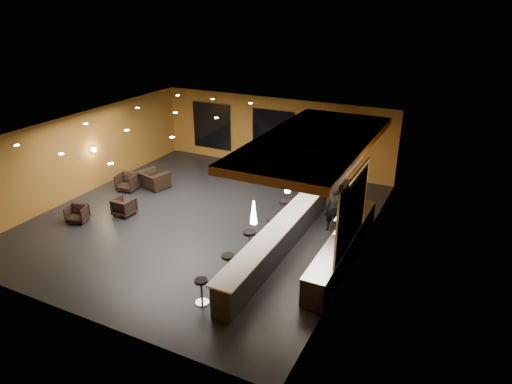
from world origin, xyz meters
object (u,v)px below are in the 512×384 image
at_px(column, 326,162).
at_px(pendant_0, 254,212).
at_px(staff_c, 354,203).
at_px(armchair_b, 124,207).
at_px(bar_counter, 280,239).
at_px(prep_counter, 343,247).
at_px(armchair_a, 77,214).
at_px(bar_stool_4, 284,208).
at_px(bar_stool_5, 298,198).
at_px(armchair_c, 127,182).
at_px(bar_stool_0, 201,288).
at_px(staff_a, 334,208).
at_px(bar_stool_2, 249,240).
at_px(armchair_d, 154,180).
at_px(bar_stool_3, 272,226).
at_px(bar_stool_1, 228,264).
at_px(pendant_2, 314,160).
at_px(staff_b, 339,196).
at_px(pendant_1, 288,182).

height_order(column, pendant_0, column).
relative_size(staff_c, armchair_b, 2.09).
relative_size(bar_counter, prep_counter, 1.33).
xyz_separation_m(armchair_a, bar_stool_4, (7.05, 3.53, 0.22)).
distance_m(bar_counter, bar_stool_5, 3.38).
height_order(prep_counter, bar_stool_5, prep_counter).
xyz_separation_m(staff_c, armchair_c, (-9.78, -1.35, -0.42)).
height_order(column, armchair_c, column).
distance_m(armchair_a, bar_stool_0, 7.30).
height_order(armchair_c, bar_stool_5, bar_stool_5).
height_order(staff_a, bar_stool_2, staff_a).
bearing_deg(bar_stool_5, bar_stool_2, -92.63).
bearing_deg(armchair_d, bar_stool_3, 178.30).
distance_m(bar_counter, bar_stool_0, 3.64).
relative_size(bar_stool_0, bar_stool_1, 0.93).
xyz_separation_m(bar_counter, armchair_a, (-7.82, -1.38, -0.17)).
xyz_separation_m(pendant_2, staff_b, (0.90, 0.69, -1.58)).
bearing_deg(armchair_b, column, -145.09).
distance_m(prep_counter, armchair_c, 10.28).
xyz_separation_m(pendant_0, bar_stool_0, (-0.85, -1.54, -1.86)).
bearing_deg(staff_b, armchair_b, -164.52).
bearing_deg(pendant_2, staff_b, 37.49).
relative_size(pendant_0, bar_stool_3, 0.93).
bearing_deg(staff_c, bar_stool_3, -127.91).
bearing_deg(column, bar_stool_2, -99.30).
bearing_deg(pendant_2, bar_stool_3, -106.31).
relative_size(prep_counter, staff_a, 3.41).
relative_size(pendant_0, armchair_b, 0.91).
xyz_separation_m(column, pendant_2, (0.00, -1.60, 0.60)).
bearing_deg(pendant_0, bar_stool_2, 121.69).
height_order(bar_stool_0, bar_stool_4, bar_stool_4).
distance_m(pendant_1, bar_stool_1, 3.32).
height_order(pendant_2, armchair_d, pendant_2).
xyz_separation_m(bar_counter, column, (0.00, 4.60, 1.25)).
bearing_deg(pendant_0, armchair_d, 147.69).
height_order(bar_counter, armchair_c, bar_counter).
bearing_deg(bar_counter, bar_stool_1, -109.84).
distance_m(armchair_b, bar_stool_1, 6.20).
height_order(armchair_b, bar_stool_2, bar_stool_2).
bearing_deg(bar_stool_5, armchair_c, -169.23).
distance_m(armchair_a, bar_stool_5, 8.55).
bearing_deg(bar_stool_5, bar_counter, -78.49).
xyz_separation_m(staff_a, bar_stool_0, (-1.96, -5.81, -0.39)).
bearing_deg(staff_a, pendant_1, -126.85).
bearing_deg(bar_stool_0, bar_counter, 76.43).
relative_size(pendant_1, staff_a, 0.40).
bearing_deg(column, bar_stool_5, -117.58).
relative_size(staff_b, bar_stool_3, 2.03).
relative_size(pendant_0, bar_stool_0, 0.91).
distance_m(staff_c, armchair_c, 9.89).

